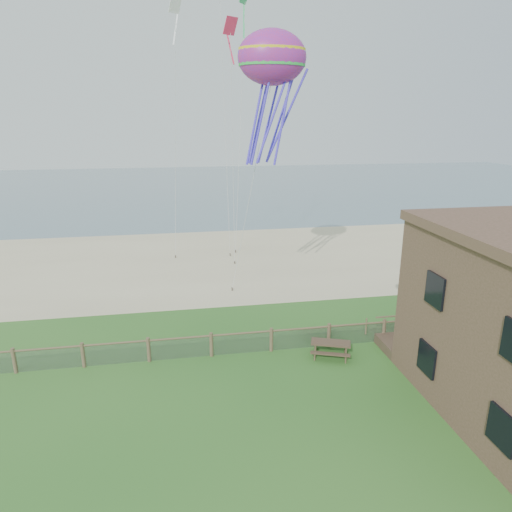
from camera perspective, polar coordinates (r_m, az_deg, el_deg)
The scene contains 9 objects.
ground at distance 18.58m, azimuth 5.94°, elevation -20.44°, with size 160.00×160.00×0.00m, color #296020.
sand_beach at distance 38.13m, azimuth -2.99°, elevation -0.38°, with size 72.00×20.00×0.02m, color tan.
ocean at distance 81.08m, azimuth -6.86°, elevation 8.66°, with size 160.00×68.00×0.02m, color slate.
chainlink_fence at distance 23.23m, azimuth 1.93°, elevation -10.57°, with size 36.20×0.20×1.25m, color brown, non-canonical shape.
picnic_table at distance 23.13m, azimuth 9.30°, elevation -11.35°, with size 1.90×1.43×0.80m, color #4F3D2D, non-canonical shape.
octopus_kite at distance 26.48m, azimuth 1.98°, elevation 19.41°, with size 3.65×2.58×7.52m, color red, non-canonical shape.
kite_white at distance 33.96m, azimuth -10.02°, elevation 27.25°, with size 0.99×0.70×2.52m, color white, non-canonical shape.
kite_red at distance 31.47m, azimuth -3.19°, elevation 25.74°, with size 1.08×0.70×2.26m, color #F12A54, non-canonical shape.
kite_green at distance 35.18m, azimuth -1.37°, elevation 28.55°, with size 1.12×0.70×2.75m, color #30B661, non-canonical shape.
Camera 1 is at (-4.31, -14.19, 11.20)m, focal length 32.00 mm.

